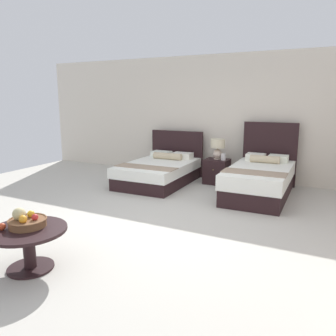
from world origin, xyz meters
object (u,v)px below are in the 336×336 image
nightstand (217,171)px  coffee_table (28,240)px  vase (223,157)px  bed_near_window (160,171)px  fruit_bowl (26,221)px  table_lamp (218,147)px  bed_near_corner (260,179)px  loose_apple (2,227)px

nightstand → coffee_table: 4.66m
vase → bed_near_window: bearing=-159.0°
nightstand → coffee_table: bearing=-97.1°
bed_near_window → fruit_bowl: 4.08m
bed_near_window → table_lamp: bed_near_window is taller
table_lamp → fruit_bowl: size_ratio=1.08×
table_lamp → vase: bearing=-21.2°
bed_near_corner → coffee_table: (-1.64, -4.08, 0.00)m
nightstand → coffee_table: nightstand is taller
bed_near_window → table_lamp: 1.39m
table_lamp → loose_apple: size_ratio=5.65×
bed_near_corner → fruit_bowl: (-1.70, -4.04, 0.21)m
loose_apple → vase: bearing=78.7°
bed_near_window → coffee_table: size_ratio=2.46×
nightstand → fruit_bowl: bearing=-97.9°
bed_near_window → bed_near_corner: size_ratio=0.98×
bed_near_corner → loose_apple: bed_near_corner is taller
table_lamp → fruit_bowl: table_lamp is taller
bed_near_window → nightstand: bearing=25.2°
bed_near_corner → fruit_bowl: 4.39m
nightstand → fruit_bowl: fruit_bowl is taller
coffee_table → fruit_bowl: size_ratio=2.01×
vase → coffee_table: size_ratio=0.18×
bed_near_corner → table_lamp: 1.30m
coffee_table → vase: bearing=80.9°
nightstand → loose_apple: size_ratio=6.86×
bed_near_window → fruit_bowl: bed_near_window is taller
bed_near_window → table_lamp: (1.15, 0.56, 0.55)m
fruit_bowl → loose_apple: fruit_bowl is taller
nightstand → table_lamp: table_lamp is taller
loose_apple → fruit_bowl: bearing=52.0°
table_lamp → nightstand: bearing=-90.0°
fruit_bowl → loose_apple: bearing=-128.0°
vase → loose_apple: vase is taller
bed_near_window → nightstand: (1.15, 0.54, -0.00)m
fruit_bowl → loose_apple: size_ratio=5.23×
nightstand → coffee_table: (-0.58, -4.62, 0.06)m
bed_near_window → bed_near_corner: bed_near_corner is taller
bed_near_window → nightstand: size_ratio=3.78×
nightstand → fruit_bowl: (-0.63, -4.58, 0.27)m
fruit_bowl → loose_apple: (-0.15, -0.19, -0.03)m
table_lamp → loose_apple: 4.86m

